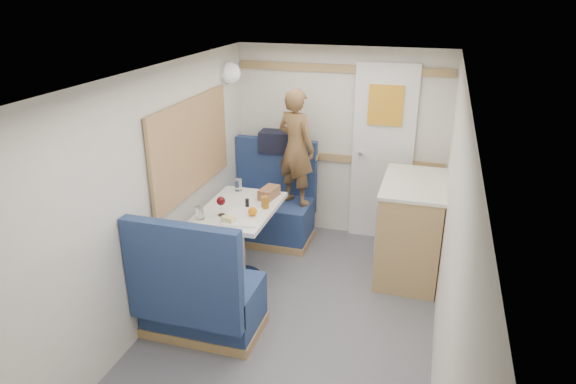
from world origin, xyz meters
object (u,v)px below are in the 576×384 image
(cheese_block, at_px, (228,219))
(bench_near, at_px, (200,301))
(person, at_px, (296,148))
(wine_glass, at_px, (221,202))
(galley_counter, at_px, (410,228))
(bench_far, at_px, (270,212))
(pepper_grinder, at_px, (247,204))
(dinette_table, at_px, (240,223))
(tray, at_px, (243,217))
(bread_loaf, at_px, (269,193))
(dome_light, at_px, (230,73))
(duffel_bag, at_px, (282,142))
(tumbler_mid, at_px, (238,185))
(orange_fruit, at_px, (253,211))
(beer_glass, at_px, (265,202))
(tumbler_left, at_px, (200,213))

(cheese_block, bearing_deg, bench_near, -93.79)
(person, distance_m, wine_glass, 1.14)
(galley_counter, bearing_deg, person, 165.16)
(bench_far, relative_size, pepper_grinder, 11.72)
(dinette_table, xyz_separation_m, tray, (0.11, -0.20, 0.16))
(cheese_block, distance_m, bread_loaf, 0.64)
(bench_far, distance_m, wine_glass, 1.20)
(dome_light, bearing_deg, wine_glass, -73.68)
(dome_light, xyz_separation_m, tray, (0.50, -1.05, -1.02))
(galley_counter, xyz_separation_m, tray, (-1.35, -0.75, 0.26))
(dinette_table, bearing_deg, duffel_bag, 87.40)
(bench_near, distance_m, tumbler_mid, 1.34)
(orange_fruit, bearing_deg, duffel_bag, 96.14)
(galley_counter, bearing_deg, bench_near, -136.06)
(bench_near, relative_size, beer_glass, 9.71)
(pepper_grinder, bearing_deg, person, 76.89)
(wine_glass, bearing_deg, galley_counter, 25.71)
(bench_near, distance_m, duffel_bag, 2.11)
(pepper_grinder, bearing_deg, bench_near, -95.02)
(person, relative_size, tray, 3.15)
(tumbler_mid, bearing_deg, tumbler_left, -95.65)
(pepper_grinder, height_order, bread_loaf, bread_loaf)
(galley_counter, distance_m, bread_loaf, 1.35)
(pepper_grinder, bearing_deg, galley_counter, 21.54)
(bench_near, height_order, tumbler_left, bench_near)
(bench_far, distance_m, tumbler_mid, 0.70)
(bench_far, distance_m, galley_counter, 1.51)
(tray, distance_m, beer_glass, 0.28)
(person, relative_size, pepper_grinder, 13.20)
(bench_near, relative_size, tumbler_left, 9.35)
(bench_far, bearing_deg, galley_counter, -12.10)
(duffel_bag, distance_m, cheese_block, 1.47)
(dome_light, distance_m, tumbler_left, 1.53)
(person, height_order, pepper_grinder, person)
(beer_glass, bearing_deg, orange_fruit, -99.10)
(dinette_table, height_order, pepper_grinder, pepper_grinder)
(bench_near, distance_m, bread_loaf, 1.26)
(orange_fruit, bearing_deg, bread_loaf, 90.91)
(tumbler_mid, distance_m, bread_loaf, 0.35)
(cheese_block, bearing_deg, orange_fruit, 45.79)
(dinette_table, xyz_separation_m, tumbler_mid, (-0.16, 0.38, 0.21))
(dinette_table, distance_m, person, 1.03)
(bench_far, bearing_deg, pepper_grinder, -84.97)
(bench_near, xyz_separation_m, galley_counter, (1.47, 1.41, 0.17))
(galley_counter, bearing_deg, dinette_table, -159.46)
(pepper_grinder, xyz_separation_m, bread_loaf, (0.11, 0.29, 0.00))
(duffel_bag, bearing_deg, tray, -90.91)
(bench_near, height_order, galley_counter, bench_near)
(person, distance_m, duffel_bag, 0.34)
(wine_glass, bearing_deg, pepper_grinder, 51.09)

